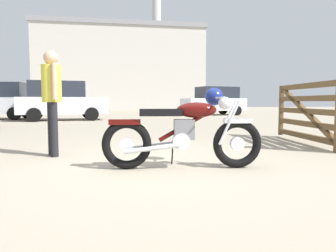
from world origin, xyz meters
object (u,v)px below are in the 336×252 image
Objects in this scene: vintage_motorcycle at (186,131)px; bystander at (52,92)px; red_hatchback_near at (215,101)px; timber_gate at (314,110)px; blue_hatchback_right at (61,100)px.

bystander is (-1.85, 1.30, 0.53)m from vintage_motorcycle.
red_hatchback_near is (7.71, 13.49, -0.10)m from bystander.
vintage_motorcycle is 0.82× the size of timber_gate.
red_hatchback_near is at bearing 14.52° from blue_hatchback_right.
bystander is 15.54m from red_hatchback_near.
vintage_motorcycle is 3.39m from timber_gate.
bystander is at bearing 100.51° from timber_gate.
vintage_motorcycle is 1.25× the size of bystander.
bystander is 9.89m from blue_hatchback_right.
blue_hatchback_right is (-1.10, 9.83, -0.10)m from bystander.
timber_gate is (3.01, 1.53, 0.21)m from vintage_motorcycle.
blue_hatchback_right reaches higher than bystander.
bystander is (-4.86, -0.23, 0.32)m from timber_gate.
bystander is at bearing 153.58° from vintage_motorcycle.
red_hatchback_near is (5.86, 14.79, 0.43)m from vintage_motorcycle.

